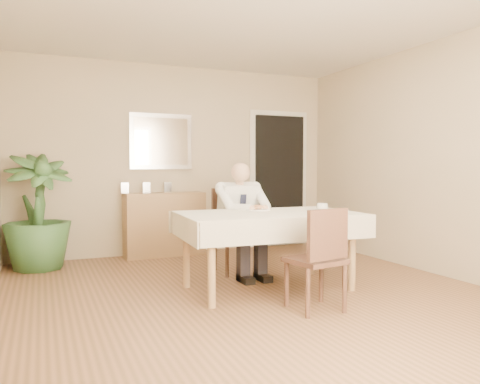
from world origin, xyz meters
name	(u,v)px	position (x,y,z in m)	size (l,w,h in m)	color
room	(255,155)	(0.00, 0.00, 1.30)	(5.00, 5.02, 2.60)	brown
doorway	(279,180)	(1.55, 2.46, 1.00)	(0.96, 0.07, 2.10)	white
mirror	(161,141)	(-0.27, 2.47, 1.55)	(0.86, 0.04, 0.76)	silver
dining_table	(268,221)	(0.23, 0.19, 0.67)	(1.77, 1.11, 0.75)	olive
chair_far	(234,224)	(0.23, 1.08, 0.54)	(0.46, 0.46, 0.95)	#3D2419
chair_near	(320,254)	(0.29, -0.64, 0.48)	(0.47, 0.47, 0.86)	#3D2419
seated_man	(244,213)	(0.23, 0.79, 0.69)	(0.48, 0.72, 1.24)	white
plate	(257,210)	(0.23, 0.44, 0.76)	(0.26, 0.26, 0.02)	white
food	(257,207)	(0.23, 0.44, 0.78)	(0.14, 0.14, 0.06)	#9B643D
knife	(263,208)	(0.27, 0.38, 0.78)	(0.01, 0.01, 0.13)	silver
fork	(256,209)	(0.19, 0.38, 0.78)	(0.01, 0.01, 0.13)	silver
coffee_mug	(322,208)	(0.74, 0.03, 0.80)	(0.11, 0.11, 0.09)	white
sideboard	(165,224)	(-0.27, 2.32, 0.43)	(1.07, 0.36, 0.85)	olive
photo_frame_left	(125,188)	(-0.78, 2.39, 0.92)	(0.10, 0.02, 0.14)	silver
photo_frame_center	(146,188)	(-0.50, 2.39, 0.92)	(0.10, 0.02, 0.14)	silver
photo_frame_right	(168,187)	(-0.20, 2.40, 0.92)	(0.10, 0.02, 0.14)	silver
potted_palm	(38,211)	(-1.84, 2.07, 0.68)	(0.76, 0.76, 1.36)	#2D5226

